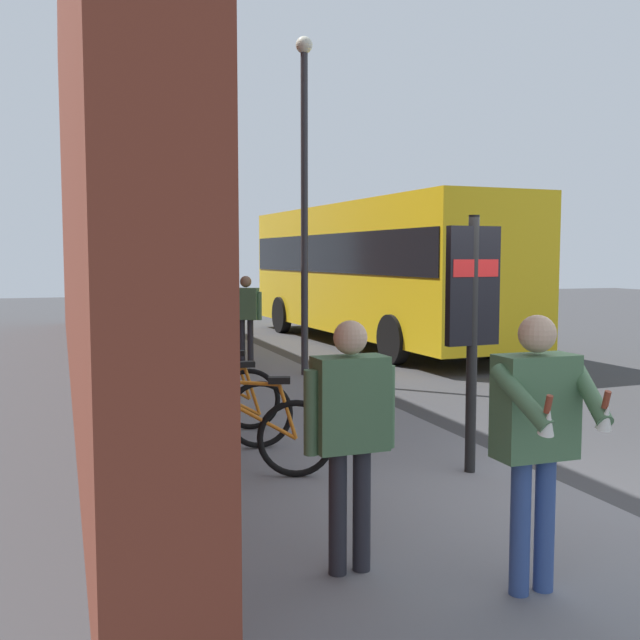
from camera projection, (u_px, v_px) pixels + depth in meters
The scene contains 12 objects.
ground at pixel (399, 387), 12.29m from camera, with size 60.00×60.00×0.00m, color #38383A.
sidewalk_pavement at pixel (210, 374), 13.27m from camera, with size 24.00×3.50×0.12m, color slate.
station_facade at pixel (81, 143), 13.19m from camera, with size 22.00×0.65×8.29m.
bicycle_under_window at pixel (240, 436), 6.83m from camera, with size 0.68×1.70×0.97m.
bicycle_leaning_wall at pixel (210, 414), 7.75m from camera, with size 0.48×1.77×0.97m.
bicycle_by_door at pixel (206, 396), 8.74m from camera, with size 0.72×1.68×0.97m.
transit_info_sign at pixel (473, 302), 6.91m from camera, with size 0.13×0.55×2.40m.
city_bus at pixel (373, 265), 18.20m from camera, with size 10.61×3.07×3.35m.
pedestrian_by_facade at pixel (246, 309), 14.34m from camera, with size 0.44×0.55×1.65m.
pedestrian_crossing_street at pixel (350, 420), 4.73m from camera, with size 0.25×0.62×1.63m.
tourist_with_hotdogs at pixel (537, 424), 4.41m from camera, with size 0.56×0.65×1.68m.
street_lamp at pixel (304, 179), 12.52m from camera, with size 0.28×0.28×5.63m.
Camera 1 is at (-5.06, 4.20, 2.15)m, focal length 42.02 mm.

